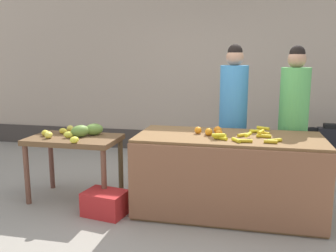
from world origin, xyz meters
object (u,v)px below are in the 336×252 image
at_px(produce_crate, 105,203).
at_px(produce_sack, 157,163).
at_px(vendor_woman_blue_shirt, 233,119).
at_px(vendor_woman_green_shirt, 293,122).

xyz_separation_m(produce_crate, produce_sack, (0.26, 1.26, 0.11)).
relative_size(vendor_woman_blue_shirt, vendor_woman_green_shirt, 1.01).
bearing_deg(vendor_woman_green_shirt, produce_sack, 171.98).
distance_m(vendor_woman_blue_shirt, produce_sack, 1.26).
relative_size(vendor_woman_green_shirt, produce_crate, 4.12).
relative_size(vendor_woman_blue_shirt, produce_crate, 4.17).
bearing_deg(produce_crate, vendor_woman_green_shirt, 26.88).
distance_m(produce_crate, produce_sack, 1.29).
relative_size(produce_crate, produce_sack, 0.91).
bearing_deg(vendor_woman_green_shirt, produce_crate, -153.12).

